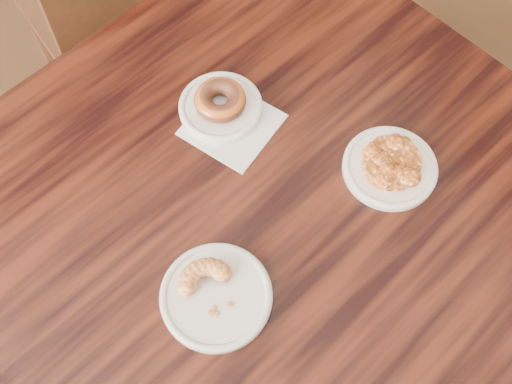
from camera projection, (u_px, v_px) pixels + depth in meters
floor at (326, 373)px, 1.67m from camera, size 5.00×5.00×0.00m
cafe_table at (274, 280)px, 1.39m from camera, size 1.18×1.18×0.75m
chair_far at (116, 2)px, 1.66m from camera, size 0.48×0.48×0.90m
napkin at (232, 125)px, 1.12m from camera, size 0.19×0.19×0.00m
plate_donut at (221, 107)px, 1.13m from camera, size 0.15×0.15×0.01m
plate_cruller at (216, 297)px, 0.98m from camera, size 0.17×0.17×0.01m
plate_fritter at (390, 168)px, 1.08m from camera, size 0.16×0.16×0.01m
glazed_donut at (220, 100)px, 1.11m from camera, size 0.09×0.09×0.03m
apple_fritter at (392, 161)px, 1.06m from camera, size 0.13×0.13×0.03m
cruller_fragment at (215, 293)px, 0.96m from camera, size 0.10×0.10×0.03m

